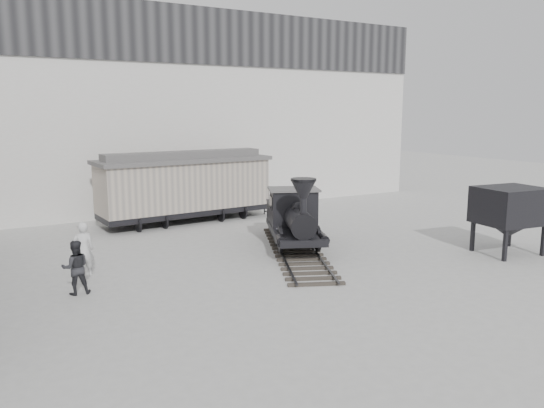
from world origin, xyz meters
TOP-DOWN VIEW (x-y plane):
  - ground at (0.00, 0.00)m, footprint 90.00×90.00m
  - north_wall at (0.00, 14.98)m, footprint 34.00×2.51m
  - locomotive at (2.25, 4.02)m, footprint 5.11×8.60m
  - boxcar at (0.29, 11.22)m, footprint 8.84×3.28m
  - visitor_a at (-5.87, 4.33)m, footprint 0.71×0.49m
  - visitor_b at (-6.41, 2.64)m, footprint 0.87×0.71m
  - coal_hopper at (9.08, -0.73)m, footprint 2.60×2.22m

SIDE VIEW (x-z plane):
  - ground at x=0.00m, z-range 0.00..0.00m
  - visitor_b at x=-6.41m, z-range 0.00..1.67m
  - visitor_a at x=-5.87m, z-range 0.00..1.87m
  - locomotive at x=2.25m, z-range -0.40..2.63m
  - coal_hopper at x=9.08m, z-range 0.40..3.01m
  - boxcar at x=0.29m, z-range 0.09..3.64m
  - north_wall at x=0.00m, z-range 0.05..11.05m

